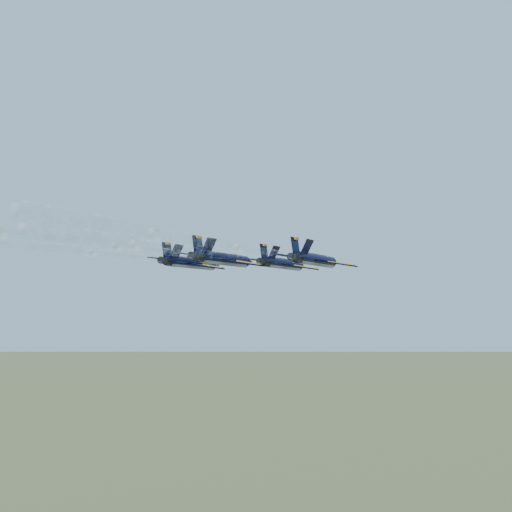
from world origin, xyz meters
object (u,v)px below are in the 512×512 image
(jet_lead, at_px, (283,264))
(jet_left, at_px, (192,263))
(jet_right, at_px, (316,260))
(jet_slot, at_px, (224,259))

(jet_lead, height_order, jet_left, same)
(jet_right, bearing_deg, jet_left, -178.93)
(jet_right, xyz_separation_m, jet_slot, (-12.84, -7.84, 0.00))
(jet_right, bearing_deg, jet_lead, 135.74)
(jet_left, height_order, jet_slot, same)
(jet_lead, relative_size, jet_right, 1.00)
(jet_lead, distance_m, jet_slot, 19.69)
(jet_right, relative_size, jet_slot, 1.00)
(jet_right, bearing_deg, jet_slot, -142.08)
(jet_lead, relative_size, jet_left, 1.00)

